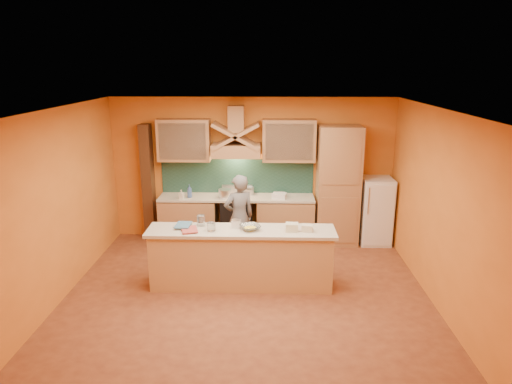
{
  "coord_description": "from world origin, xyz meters",
  "views": [
    {
      "loc": [
        0.31,
        -6.28,
        3.39
      ],
      "look_at": [
        0.11,
        0.9,
        1.38
      ],
      "focal_mm": 32.0,
      "sensor_mm": 36.0,
      "label": 1
    }
  ],
  "objects_px": {
    "person": "(239,217)",
    "mixing_bowl": "(250,227)",
    "fridge": "(375,211)",
    "kitchen_scale": "(236,224)",
    "stove": "(237,219)"
  },
  "relations": [
    {
      "from": "fridge",
      "to": "person",
      "type": "relative_size",
      "value": 0.84
    },
    {
      "from": "stove",
      "to": "mixing_bowl",
      "type": "xyz_separation_m",
      "value": [
        0.34,
        -1.91,
        0.53
      ]
    },
    {
      "from": "fridge",
      "to": "mixing_bowl",
      "type": "height_order",
      "value": "fridge"
    },
    {
      "from": "kitchen_scale",
      "to": "mixing_bowl",
      "type": "xyz_separation_m",
      "value": [
        0.22,
        -0.11,
        -0.02
      ]
    },
    {
      "from": "fridge",
      "to": "person",
      "type": "bearing_deg",
      "value": -162.61
    },
    {
      "from": "person",
      "to": "mixing_bowl",
      "type": "relative_size",
      "value": 5.13
    },
    {
      "from": "mixing_bowl",
      "to": "stove",
      "type": "bearing_deg",
      "value": 100.12
    },
    {
      "from": "fridge",
      "to": "stove",
      "type": "bearing_deg",
      "value": 180.0
    },
    {
      "from": "stove",
      "to": "person",
      "type": "xyz_separation_m",
      "value": [
        0.1,
        -0.81,
        0.32
      ]
    },
    {
      "from": "fridge",
      "to": "mixing_bowl",
      "type": "bearing_deg",
      "value": -141.07
    },
    {
      "from": "fridge",
      "to": "mixing_bowl",
      "type": "relative_size",
      "value": 4.31
    },
    {
      "from": "person",
      "to": "stove",
      "type": "bearing_deg",
      "value": -108.05
    },
    {
      "from": "stove",
      "to": "fridge",
      "type": "distance_m",
      "value": 2.71
    },
    {
      "from": "stove",
      "to": "mixing_bowl",
      "type": "relative_size",
      "value": 2.98
    },
    {
      "from": "mixing_bowl",
      "to": "kitchen_scale",
      "type": "bearing_deg",
      "value": 153.38
    }
  ]
}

